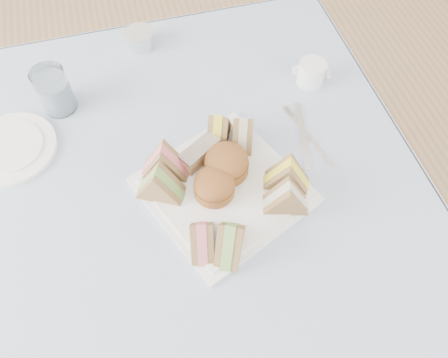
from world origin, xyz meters
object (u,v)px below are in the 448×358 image
object	(u,v)px
table	(192,242)
creamer_jug	(311,73)
serving_plate	(224,190)
water_glass	(54,90)

from	to	relation	value
table	creamer_jug	size ratio (longest dim) A/B	13.61
serving_plate	creamer_jug	xyz separation A→B (m)	(0.29, 0.25, 0.02)
table	water_glass	world-z (taller)	water_glass
creamer_jug	water_glass	bearing A→B (deg)	-175.47
water_glass	serving_plate	bearing A→B (deg)	-46.60
table	water_glass	size ratio (longest dim) A/B	8.05
table	serving_plate	world-z (taller)	serving_plate
water_glass	creamer_jug	world-z (taller)	water_glass
table	creamer_jug	distance (m)	0.57
water_glass	creamer_jug	size ratio (longest dim) A/B	1.69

